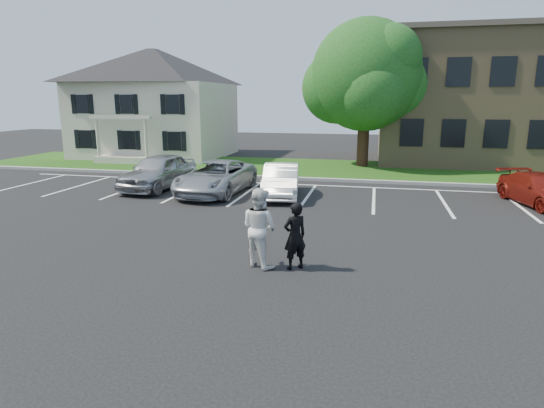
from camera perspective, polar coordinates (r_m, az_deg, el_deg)
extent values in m
plane|color=black|center=(12.14, -1.05, -6.80)|extent=(90.00, 90.00, 0.00)
cube|color=gray|center=(23.59, 5.91, 3.09)|extent=(40.00, 0.30, 0.15)
cube|color=#12470F|center=(27.53, 6.93, 4.41)|extent=(44.00, 8.00, 0.08)
cube|color=white|center=(25.71, -28.12, 2.28)|extent=(0.12, 5.20, 0.01)
cube|color=white|center=(23.99, -23.04, 2.11)|extent=(0.12, 5.20, 0.01)
cube|color=white|center=(22.47, -17.22, 1.90)|extent=(0.12, 5.20, 0.01)
cube|color=white|center=(21.23, -10.64, 1.63)|extent=(0.12, 5.20, 0.01)
cube|color=white|center=(20.29, -3.35, 1.31)|extent=(0.12, 5.20, 0.01)
cube|color=white|center=(19.71, 4.50, 0.95)|extent=(0.12, 5.20, 0.01)
cube|color=white|center=(19.52, 12.65, 0.55)|extent=(0.12, 5.20, 0.01)
cube|color=white|center=(19.73, 20.80, 0.14)|extent=(0.12, 5.20, 0.01)
cube|color=white|center=(20.33, 28.62, -0.26)|extent=(0.12, 5.20, 0.01)
cube|color=white|center=(22.21, 9.09, 2.19)|extent=(34.00, 0.12, 0.01)
cube|color=beige|center=(34.87, -14.31, 10.14)|extent=(10.00, 8.00, 5.20)
pyramid|color=black|center=(34.92, -14.67, 16.37)|extent=(10.30, 8.24, 2.40)
cube|color=beige|center=(31.30, -17.62, 5.32)|extent=(4.00, 1.60, 0.50)
cylinder|color=beige|center=(31.58, -20.99, 7.14)|extent=(0.18, 0.18, 2.70)
cylinder|color=beige|center=(29.84, -15.50, 7.23)|extent=(0.18, 0.18, 2.70)
cube|color=beige|center=(30.57, -18.55, 10.27)|extent=(4.20, 0.25, 0.20)
cube|color=black|center=(31.42, -17.52, 7.65)|extent=(0.90, 0.06, 1.20)
cube|color=black|center=(31.31, -17.81, 11.84)|extent=(0.90, 0.06, 1.20)
cube|color=black|center=(31.75, -18.54, 7.63)|extent=(0.32, 0.05, 1.25)
cube|color=black|center=(31.09, -16.47, 7.67)|extent=(0.32, 0.05, 1.25)
cube|color=black|center=(28.20, 17.12, 8.56)|extent=(1.30, 0.06, 1.60)
cube|color=black|center=(28.17, 17.59, 15.46)|extent=(1.30, 0.06, 1.60)
cube|color=black|center=(28.46, 21.78, 8.25)|extent=(1.30, 0.06, 1.60)
cube|color=black|center=(28.43, 22.37, 15.07)|extent=(1.30, 0.06, 1.60)
cube|color=black|center=(28.90, 26.32, 7.89)|extent=(1.30, 0.06, 1.60)
cube|color=black|center=(28.87, 27.02, 14.60)|extent=(1.30, 0.06, 1.60)
cube|color=black|center=(29.51, 30.69, 7.50)|extent=(1.30, 0.06, 1.60)
cylinder|color=black|center=(28.77, 11.35, 7.75)|extent=(0.70, 0.70, 3.20)
sphere|color=#1B4116|center=(28.70, 11.71, 15.53)|extent=(6.60, 6.60, 6.60)
sphere|color=#1B4116|center=(29.38, 14.91, 14.32)|extent=(4.60, 4.60, 4.60)
sphere|color=#1B4116|center=(29.16, 8.22, 14.24)|extent=(4.40, 4.40, 4.40)
sphere|color=#1B4116|center=(27.16, 12.41, 13.75)|extent=(4.00, 4.00, 4.00)
sphere|color=#1B4116|center=(30.33, 10.63, 15.99)|extent=(4.20, 4.20, 4.20)
sphere|color=#1B4116|center=(27.85, 14.34, 17.34)|extent=(3.80, 3.80, 3.80)
imported|color=black|center=(11.16, 2.89, -4.04)|extent=(0.73, 0.70, 1.69)
imported|color=silver|center=(11.31, -1.59, -2.97)|extent=(1.22, 1.14, 2.00)
imported|color=#A5A5A9|center=(21.97, -14.06, 3.99)|extent=(2.35, 4.94, 1.63)
imported|color=#A8ABB0|center=(20.39, -7.05, 3.35)|extent=(2.72, 5.35, 1.45)
imported|color=white|center=(19.61, 1.12, 2.96)|extent=(2.10, 4.36, 1.38)
imported|color=maroon|center=(20.86, 30.60, 1.54)|extent=(2.78, 4.57, 1.24)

